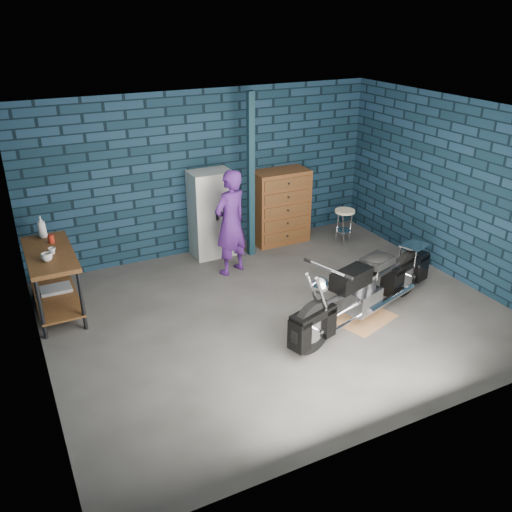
% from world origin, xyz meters
% --- Properties ---
extents(ground, '(6.00, 6.00, 0.00)m').
position_xyz_m(ground, '(0.00, 0.00, 0.00)').
color(ground, '#55524F').
rests_on(ground, ground).
extents(room_walls, '(6.02, 5.01, 2.71)m').
position_xyz_m(room_walls, '(0.00, 0.55, 1.90)').
color(room_walls, black).
rests_on(room_walls, ground).
extents(support_post, '(0.10, 0.10, 2.70)m').
position_xyz_m(support_post, '(0.55, 1.95, 1.35)').
color(support_post, '#102934').
rests_on(support_post, ground).
extents(workbench, '(0.60, 1.40, 0.91)m').
position_xyz_m(workbench, '(-2.68, 1.41, 0.46)').
color(workbench, brown).
rests_on(workbench, ground).
extents(drip_mat, '(0.94, 0.81, 0.01)m').
position_xyz_m(drip_mat, '(1.00, -0.63, 0.00)').
color(drip_mat, '#9A6643').
rests_on(drip_mat, ground).
extents(motorcycle, '(2.52, 1.36, 1.07)m').
position_xyz_m(motorcycle, '(1.00, -0.63, 0.54)').
color(motorcycle, black).
rests_on(motorcycle, ground).
extents(person, '(0.71, 0.59, 1.67)m').
position_xyz_m(person, '(-0.03, 1.48, 0.84)').
color(person, '#461C6C').
rests_on(person, ground).
extents(storage_bin, '(0.42, 0.30, 0.26)m').
position_xyz_m(storage_bin, '(-2.66, 1.64, 0.13)').
color(storage_bin, gray).
rests_on(storage_bin, ground).
extents(locker, '(0.68, 0.49, 1.46)m').
position_xyz_m(locker, '(-0.04, 2.23, 0.73)').
color(locker, beige).
rests_on(locker, ground).
extents(tool_chest, '(0.98, 0.54, 1.30)m').
position_xyz_m(tool_chest, '(1.26, 2.23, 0.65)').
color(tool_chest, brown).
rests_on(tool_chest, ground).
extents(shop_stool, '(0.39, 0.39, 0.64)m').
position_xyz_m(shop_stool, '(2.21, 1.61, 0.32)').
color(shop_stool, beige).
rests_on(shop_stool, ground).
extents(cup_a, '(0.15, 0.15, 0.11)m').
position_xyz_m(cup_a, '(-2.73, 1.13, 0.96)').
color(cup_a, beige).
rests_on(cup_a, workbench).
extents(cup_b, '(0.10, 0.10, 0.09)m').
position_xyz_m(cup_b, '(-2.65, 1.32, 0.95)').
color(cup_b, beige).
rests_on(cup_b, workbench).
extents(mug_red, '(0.10, 0.10, 0.12)m').
position_xyz_m(mug_red, '(-2.60, 1.71, 0.97)').
color(mug_red, maroon).
rests_on(mug_red, workbench).
extents(bottle, '(0.15, 0.15, 0.31)m').
position_xyz_m(bottle, '(-2.68, 1.98, 1.07)').
color(bottle, gray).
rests_on(bottle, workbench).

